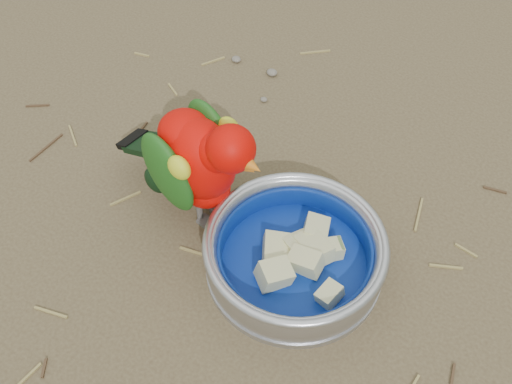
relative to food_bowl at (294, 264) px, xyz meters
The scene contains 6 objects.
ground 0.11m from the food_bowl, behind, with size 60.00×60.00×0.00m, color brown.
food_bowl is the anchor object (origin of this frame).
bowl_wall 0.03m from the food_bowl, ahead, with size 0.23×0.23×0.04m, color #B2B2BA, non-canonical shape.
fruit_wedges 0.02m from the food_bowl, ahead, with size 0.14×0.14×0.03m, color beige, non-canonical shape.
lory_parrot 0.18m from the food_bowl, behind, with size 0.11×0.23×0.19m, color #D30702, non-canonical shape.
ground_debris 0.07m from the food_bowl, 151.96° to the left, with size 0.90×0.80×0.01m, color #99874C, non-canonical shape.
Camera 1 is at (0.31, -0.37, 0.64)m, focal length 40.00 mm.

